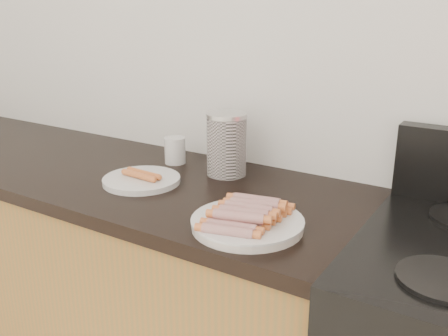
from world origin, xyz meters
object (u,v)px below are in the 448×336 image
Objects in this scene: canister at (227,144)px; mug at (175,150)px; side_plate at (142,180)px; main_plate at (247,225)px.

mug is at bearing 177.81° from canister.
mug is (-0.03, 0.21, 0.04)m from side_plate.
side_plate is 2.63× the size of mug.
mug is at bearing 99.24° from side_plate.
side_plate is at bearing -130.77° from canister.
main_plate is at bearing -34.64° from mug.
canister is 0.22m from mug.
mug reaches higher than side_plate.
side_plate is 0.22m from mug.
side_plate is (-0.44, 0.11, -0.00)m from main_plate.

